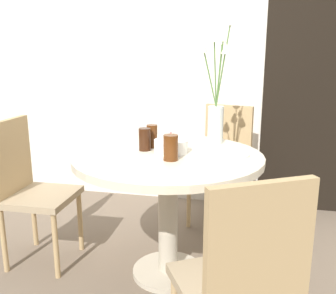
# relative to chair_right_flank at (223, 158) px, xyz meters

# --- Properties ---
(ground_plane) EXTENTS (16.00, 16.00, 0.00)m
(ground_plane) POSITION_rel_chair_right_flank_xyz_m (-0.25, -0.85, -0.52)
(ground_plane) COLOR #6B5B4C
(wall_back) EXTENTS (8.00, 0.05, 2.60)m
(wall_back) POSITION_rel_chair_right_flank_xyz_m (-0.25, 0.40, 0.78)
(wall_back) COLOR silver
(wall_back) RESTS_ON ground_plane
(doorway_panel) EXTENTS (0.90, 0.01, 2.05)m
(doorway_panel) POSITION_rel_chair_right_flank_xyz_m (0.73, 0.37, 0.51)
(doorway_panel) COLOR black
(doorway_panel) RESTS_ON ground_plane
(dining_table) EXTENTS (1.07, 1.07, 0.75)m
(dining_table) POSITION_rel_chair_right_flank_xyz_m (-0.25, -0.85, 0.10)
(dining_table) COLOR beige
(dining_table) RESTS_ON ground_plane
(chair_right_flank) EXTENTS (0.50, 0.50, 0.91)m
(chair_right_flank) POSITION_rel_chair_right_flank_xyz_m (0.00, 0.00, 0.00)
(chair_right_flank) COLOR #9E896B
(chair_right_flank) RESTS_ON ground_plane
(chair_near_front) EXTENTS (0.41, 0.41, 0.91)m
(chair_near_front) POSITION_rel_chair_right_flank_xyz_m (-1.14, -0.87, 0.00)
(chair_near_front) COLOR #9E896B
(chair_near_front) RESTS_ON ground_plane
(chair_far_back) EXTENTS (0.55, 0.55, 0.91)m
(chair_far_back) POSITION_rel_chair_right_flank_xyz_m (0.19, -1.62, 0.00)
(chair_far_back) COLOR #9E896B
(chair_far_back) RESTS_ON ground_plane
(birthday_cake) EXTENTS (0.19, 0.19, 0.12)m
(birthday_cake) POSITION_rel_chair_right_flank_xyz_m (-0.24, -0.82, 0.27)
(birthday_cake) COLOR white
(birthday_cake) RESTS_ON dining_table
(flower_vase) EXTENTS (0.20, 0.20, 0.75)m
(flower_vase) POSITION_rel_chair_right_flank_xyz_m (-0.02, -0.51, 0.51)
(flower_vase) COLOR silver
(flower_vase) RESTS_ON dining_table
(side_plate) EXTENTS (0.20, 0.20, 0.01)m
(side_plate) POSITION_rel_chair_right_flank_xyz_m (0.10, -0.79, 0.24)
(side_plate) COLOR silver
(side_plate) RESTS_ON dining_table
(drink_glass_0) EXTENTS (0.07, 0.07, 0.13)m
(drink_glass_0) POSITION_rel_chair_right_flank_xyz_m (-0.40, -0.80, 0.30)
(drink_glass_0) COLOR #33190C
(drink_glass_0) RESTS_ON dining_table
(drink_glass_1) EXTENTS (0.08, 0.08, 0.14)m
(drink_glass_1) POSITION_rel_chair_right_flank_xyz_m (-0.21, -0.97, 0.30)
(drink_glass_1) COLOR #51280F
(drink_glass_1) RESTS_ON dining_table
(drink_glass_2) EXTENTS (0.06, 0.06, 0.14)m
(drink_glass_2) POSITION_rel_chair_right_flank_xyz_m (-0.38, -0.72, 0.30)
(drink_glass_2) COLOR #51280F
(drink_glass_2) RESTS_ON dining_table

